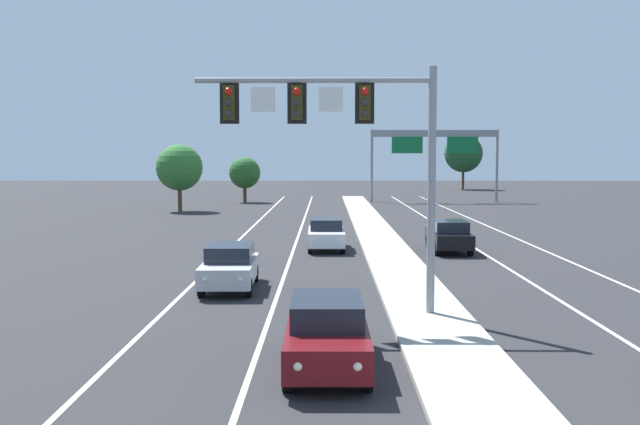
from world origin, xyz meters
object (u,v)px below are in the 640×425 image
Objects in this scene: car_receding_black at (449,236)px; overhead_signal_mast at (348,131)px; car_oncoming_silver at (230,266)px; tree_far_left_a at (179,168)px; highway_sign_gantry at (435,143)px; tree_far_left_b at (245,173)px; car_oncoming_darkred at (327,333)px; car_oncoming_white at (326,234)px; tree_far_right_b at (463,153)px.

overhead_signal_mast is at bearing -110.49° from car_receding_black.
tree_far_left_a reaches higher than car_oncoming_silver.
highway_sign_gantry is at bearing 78.90° from overhead_signal_mast.
tree_far_left_b is (-9.05, 53.11, -2.45)m from overhead_signal_mast.
tree_far_left_b is (-8.43, 58.32, 2.21)m from car_oncoming_darkred.
tree_far_left_a is 1.24× the size of tree_far_left_b.
highway_sign_gantry reaches higher than car_oncoming_darkred.
car_oncoming_white is 0.34× the size of highway_sign_gantry.
car_receding_black is 40.03m from highway_sign_gantry.
overhead_signal_mast is 1.60× the size of car_oncoming_white.
highway_sign_gantry reaches higher than overhead_signal_mast.
car_oncoming_darkred is 0.57× the size of tree_far_right_b.
car_oncoming_darkred is 10.39m from car_oncoming_silver.
car_oncoming_silver is 11.45m from car_oncoming_white.
overhead_signal_mast is at bearing 83.25° from car_oncoming_darkred.
car_oncoming_darkred is at bearing -70.40° from car_oncoming_silver.
car_receding_black is 69.21m from tree_far_right_b.
car_oncoming_silver is (-4.10, 4.58, -4.67)m from overhead_signal_mast.
car_receding_black is 0.96× the size of tree_far_left_b.
car_oncoming_silver is 81.28m from tree_far_right_b.
tree_far_left_b is at bearing 102.59° from car_oncoming_white.
overhead_signal_mast is at bearing -87.63° from car_oncoming_white.
car_receding_black is at bearing -101.27° from tree_far_right_b.
tree_far_right_b reaches higher than highway_sign_gantry.
tree_far_left_a is (-12.67, 46.13, 2.95)m from car_oncoming_darkred.
tree_far_left_a is 52.56m from tree_far_right_b.
overhead_signal_mast is 53.93m from tree_far_left_b.
overhead_signal_mast is at bearing -80.33° from tree_far_left_b.
overhead_signal_mast is 84.55m from tree_far_right_b.
highway_sign_gantry is 1.68× the size of tree_far_right_b.
car_oncoming_white is at bearing 172.13° from car_receding_black.
tree_far_left_b is (-8.40, 37.62, 2.21)m from car_oncoming_white.
tree_far_left_a is at bearing 105.36° from car_oncoming_darkred.
tree_far_right_b reaches higher than car_oncoming_darkred.
car_oncoming_white is 6.17m from car_receding_black.
tree_far_right_b is (13.50, 67.75, 4.33)m from car_receding_black.
overhead_signal_mast is 1.25× the size of tree_far_left_a.
tree_far_left_a is at bearing 125.53° from car_receding_black.
highway_sign_gantry is at bearing 28.68° from tree_far_left_a.
overhead_signal_mast is 16.20m from car_oncoming_white.
tree_far_left_a is at bearing 107.99° from overhead_signal_mast.
overhead_signal_mast reaches higher than car_oncoming_silver.
car_oncoming_white is 69.85m from tree_far_right_b.
highway_sign_gantry reaches higher than car_oncoming_white.
highway_sign_gantry is 2.85× the size of tree_far_left_b.
tree_far_left_b reaches higher than car_oncoming_darkred.
tree_far_left_a is at bearing -109.20° from tree_far_left_b.
car_oncoming_white is 0.96× the size of tree_far_left_b.
tree_far_left_b reaches higher than car_receding_black.
highway_sign_gantry is at bearing 73.44° from car_oncoming_silver.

